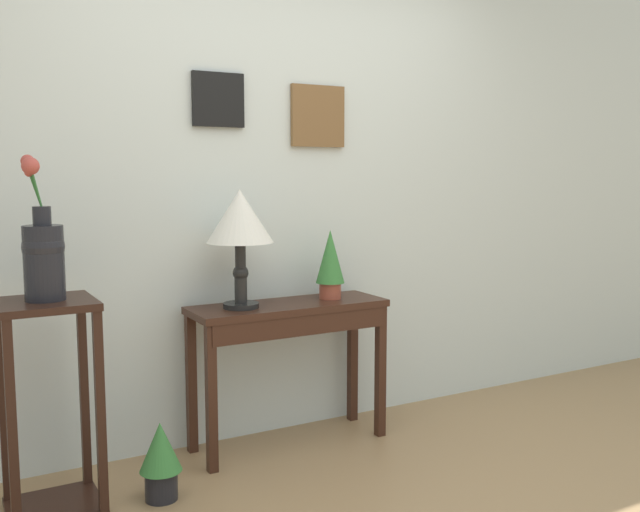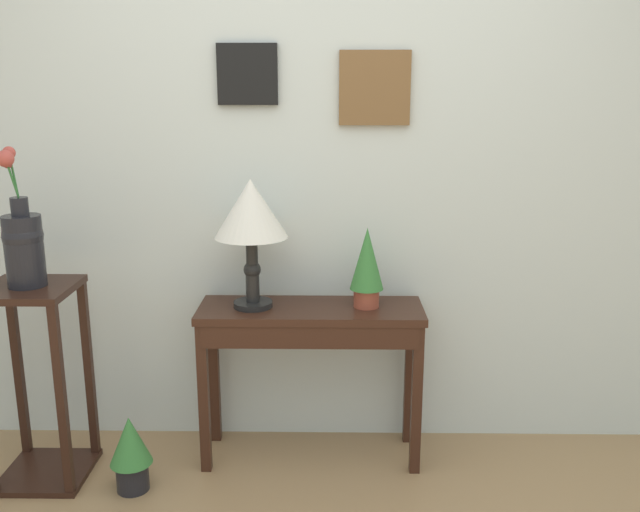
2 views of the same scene
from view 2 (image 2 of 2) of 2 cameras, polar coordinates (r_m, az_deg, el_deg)
back_wall_with_art at (r=3.16m, az=-0.69°, el=8.78°), size 9.00×0.13×2.80m
console_table at (r=3.06m, az=-0.80°, el=-6.70°), size 1.00×0.34×0.73m
table_lamp at (r=2.95m, az=-5.82°, el=3.51°), size 0.32×0.32×0.57m
potted_plant_on_console at (r=2.99m, az=3.96°, el=-0.72°), size 0.15×0.15×0.36m
pedestal_stand_left at (r=3.22m, az=-22.53°, el=-9.89°), size 0.37×0.37×0.88m
flower_vase_tall at (r=3.03m, az=-23.66°, el=1.20°), size 0.16×0.16×0.57m
potted_plant_floor at (r=3.10m, az=-15.60°, el=-15.41°), size 0.18×0.18×0.34m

